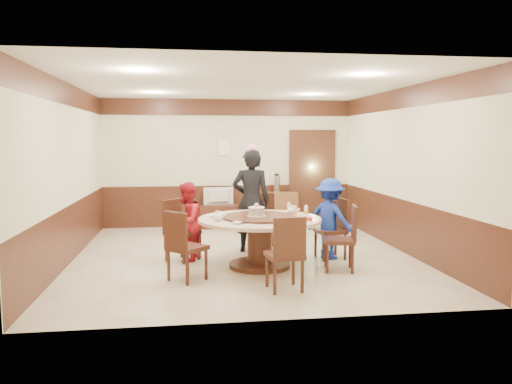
{
  "coord_description": "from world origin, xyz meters",
  "views": [
    {
      "loc": [
        -0.91,
        -8.07,
        1.92
      ],
      "look_at": [
        0.16,
        -0.35,
        1.1
      ],
      "focal_mm": 35.0,
      "sensor_mm": 36.0,
      "label": 1
    }
  ],
  "objects": [
    {
      "name": "bowl_1",
      "position": [
        0.49,
        -1.31,
        0.77
      ],
      "size": [
        0.13,
        0.13,
        0.04
      ],
      "primitive_type": "imported",
      "color": "white",
      "rests_on": "banquet_table"
    },
    {
      "name": "person_standing",
      "position": [
        0.17,
        0.32,
        0.88
      ],
      "size": [
        0.69,
        0.5,
        1.76
      ],
      "primitive_type": "imported",
      "rotation": [
        0.0,
        0.0,
        3.01
      ],
      "color": "black",
      "rests_on": "ground"
    },
    {
      "name": "chair_3",
      "position": [
        -0.94,
        -1.34,
        0.3
      ],
      "size": [
        0.62,
        0.62,
        0.97
      ],
      "rotation": [
        0.0,
        0.0,
        5.48
      ],
      "color": "#3E1D13",
      "rests_on": "ground"
    },
    {
      "name": "bottle_1",
      "position": [
        0.88,
        -0.71,
        0.83
      ],
      "size": [
        0.06,
        0.06,
        0.16
      ],
      "primitive_type": "cylinder",
      "color": "white",
      "rests_on": "banquet_table"
    },
    {
      "name": "teapot_left",
      "position": [
        -0.48,
        -0.94,
        0.81
      ],
      "size": [
        0.17,
        0.15,
        0.13
      ],
      "primitive_type": "ellipsoid",
      "color": "white",
      "rests_on": "banquet_table"
    },
    {
      "name": "person_blue",
      "position": [
        1.36,
        -0.37,
        0.65
      ],
      "size": [
        0.92,
        0.95,
        1.3
      ],
      "primitive_type": "imported",
      "rotation": [
        0.0,
        0.0,
        2.3
      ],
      "color": "navy",
      "rests_on": "ground"
    },
    {
      "name": "bottle_2",
      "position": [
        0.69,
        -0.34,
        0.83
      ],
      "size": [
        0.06,
        0.06,
        0.16
      ],
      "primitive_type": "cylinder",
      "color": "white",
      "rests_on": "banquet_table"
    },
    {
      "name": "bowl_3",
      "position": [
        0.83,
        -0.93,
        0.77
      ],
      "size": [
        0.15,
        0.15,
        0.05
      ],
      "primitive_type": "imported",
      "color": "white",
      "rests_on": "banquet_table"
    },
    {
      "name": "thermos",
      "position": [
        1.06,
        2.78,
        0.94
      ],
      "size": [
        0.15,
        0.15,
        0.38
      ],
      "primitive_type": "cylinder",
      "color": "silver",
      "rests_on": "side_cabinet"
    },
    {
      "name": "chair_5",
      "position": [
        1.31,
        -1.12,
        0.3
      ],
      "size": [
        0.54,
        0.53,
        0.97
      ],
      "rotation": [
        0.0,
        0.0,
        7.62
      ],
      "color": "#3E1D13",
      "rests_on": "ground"
    },
    {
      "name": "notice_left",
      "position": [
        -0.1,
        2.96,
        1.75
      ],
      "size": [
        0.25,
        0.0,
        0.35
      ],
      "primitive_type": "cube",
      "color": "white",
      "rests_on": "room"
    },
    {
      "name": "chair_2",
      "position": [
        -1.02,
        -0.18,
        0.3
      ],
      "size": [
        0.62,
        0.62,
        0.97
      ],
      "rotation": [
        0.0,
        0.0,
        4.0
      ],
      "color": "#3E1D13",
      "rests_on": "ground"
    },
    {
      "name": "birthday_cake",
      "position": [
        0.11,
        -0.74,
        0.85
      ],
      "size": [
        0.3,
        0.3,
        0.2
      ],
      "color": "white",
      "rests_on": "banquet_table"
    },
    {
      "name": "television",
      "position": [
        -0.23,
        2.75,
        0.69
      ],
      "size": [
        0.67,
        0.2,
        0.38
      ],
      "primitive_type": "imported",
      "rotation": [
        0.0,
        0.0,
        3.32
      ],
      "color": "gray",
      "rests_on": "tv_stand"
    },
    {
      "name": "banquet_table",
      "position": [
        0.16,
        -0.75,
        0.53
      ],
      "size": [
        1.85,
        1.85,
        0.78
      ],
      "color": "#3E1D13",
      "rests_on": "ground"
    },
    {
      "name": "chair_1",
      "position": [
        0.38,
        0.53,
        0.3
      ],
      "size": [
        0.54,
        0.55,
        0.97
      ],
      "rotation": [
        0.0,
        0.0,
        2.88
      ],
      "color": "#3E1D13",
      "rests_on": "ground"
    },
    {
      "name": "bowl_4",
      "position": [
        -0.53,
        -0.62,
        0.77
      ],
      "size": [
        0.15,
        0.15,
        0.04
      ],
      "primitive_type": "imported",
      "color": "white",
      "rests_on": "banquet_table"
    },
    {
      "name": "notice_right",
      "position": [
        0.55,
        2.96,
        1.45
      ],
      "size": [
        0.3,
        0.0,
        0.22
      ],
      "primitive_type": "cube",
      "color": "white",
      "rests_on": "room"
    },
    {
      "name": "shrimp_platter",
      "position": [
        0.73,
        -1.16,
        0.78
      ],
      "size": [
        0.3,
        0.2,
        0.06
      ],
      "color": "white",
      "rests_on": "banquet_table"
    },
    {
      "name": "room",
      "position": [
        0.01,
        0.01,
        1.08
      ],
      "size": [
        6.0,
        6.04,
        2.84
      ],
      "color": "beige",
      "rests_on": "ground"
    },
    {
      "name": "bowl_0",
      "position": [
        -0.39,
        -0.41,
        0.77
      ],
      "size": [
        0.15,
        0.15,
        0.04
      ],
      "primitive_type": "imported",
      "color": "white",
      "rests_on": "banquet_table"
    },
    {
      "name": "bowl_2",
      "position": [
        -0.22,
        -1.24,
        0.77
      ],
      "size": [
        0.13,
        0.13,
        0.03
      ],
      "primitive_type": "imported",
      "color": "white",
      "rests_on": "banquet_table"
    },
    {
      "name": "chair_0",
      "position": [
        1.4,
        -0.36,
        0.3
      ],
      "size": [
        0.5,
        0.5,
        0.97
      ],
      "rotation": [
        0.0,
        0.0,
        1.71
      ],
      "color": "#3E1D13",
      "rests_on": "ground"
    },
    {
      "name": "person_red",
      "position": [
        -0.93,
        -0.21,
        0.63
      ],
      "size": [
        0.67,
        0.74,
        1.25
      ],
      "primitive_type": "imported",
      "rotation": [
        0.0,
        0.0,
        4.32
      ],
      "color": "#AE1723",
      "rests_on": "ground"
    },
    {
      "name": "saucer_far",
      "position": [
        0.61,
        -0.25,
        0.76
      ],
      "size": [
        0.18,
        0.18,
        0.01
      ],
      "primitive_type": "cylinder",
      "color": "white",
      "rests_on": "banquet_table"
    },
    {
      "name": "tv_stand",
      "position": [
        -0.23,
        2.75,
        0.25
      ],
      "size": [
        0.85,
        0.45,
        0.5
      ],
      "primitive_type": "cube",
      "color": "#3E1D13",
      "rests_on": "ground"
    },
    {
      "name": "side_cabinet",
      "position": [
        1.11,
        2.78,
        0.38
      ],
      "size": [
        0.8,
        0.4,
        0.75
      ],
      "primitive_type": "cube",
      "color": "brown",
      "rests_on": "ground"
    },
    {
      "name": "saucer_near",
      "position": [
        -0.09,
        -1.4,
        0.76
      ],
      "size": [
        0.18,
        0.18,
        0.01
      ],
      "primitive_type": "cylinder",
      "color": "white",
      "rests_on": "banquet_table"
    },
    {
      "name": "teapot_right",
      "position": [
        0.71,
        -0.48,
        0.81
      ],
      "size": [
        0.17,
        0.15,
        0.13
      ],
      "primitive_type": "ellipsoid",
      "color": "white",
      "rests_on": "banquet_table"
    },
    {
      "name": "bottle_0",
      "position": [
        0.7,
        -0.76,
        0.83
      ],
      "size": [
        0.06,
        0.06,
        0.16
      ],
      "primitive_type": "cylinder",
      "color": "white",
      "rests_on": "banquet_table"
    },
    {
      "name": "chair_4",
      "position": [
        0.31,
        -1.96,
        0.3
      ],
      "size": [
        0.49,
        0.49,
        0.97
      ],
      "rotation": [
        0.0,
        0.0,
        6.39
      ],
      "color": "#3E1D13",
      "rests_on": "ground"
    }
  ]
}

